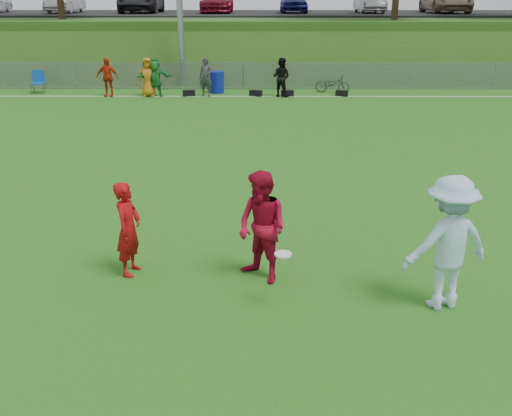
{
  "coord_description": "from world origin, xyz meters",
  "views": [
    {
      "loc": [
        0.75,
        -7.69,
        4.38
      ],
      "look_at": [
        0.71,
        0.5,
        1.27
      ],
      "focal_mm": 40.0,
      "sensor_mm": 36.0,
      "label": 1
    }
  ],
  "objects_px": {
    "player_blue": "(448,243)",
    "recycling_bin": "(217,82)",
    "player_red_center": "(262,228)",
    "bicycle": "(333,84)",
    "frisbee": "(283,254)",
    "player_red_left": "(128,229)"
  },
  "relations": [
    {
      "from": "player_blue",
      "to": "recycling_bin",
      "type": "relative_size",
      "value": 2.07
    },
    {
      "from": "player_red_center",
      "to": "bicycle",
      "type": "distance_m",
      "value": 18.7
    },
    {
      "from": "frisbee",
      "to": "bicycle",
      "type": "bearing_deg",
      "value": 81.0
    },
    {
      "from": "player_red_center",
      "to": "bicycle",
      "type": "bearing_deg",
      "value": 124.1
    },
    {
      "from": "player_red_left",
      "to": "player_red_center",
      "type": "height_order",
      "value": "player_red_center"
    },
    {
      "from": "player_blue",
      "to": "frisbee",
      "type": "height_order",
      "value": "player_blue"
    },
    {
      "from": "player_red_center",
      "to": "player_blue",
      "type": "height_order",
      "value": "player_blue"
    },
    {
      "from": "player_red_center",
      "to": "recycling_bin",
      "type": "distance_m",
      "value": 18.49
    },
    {
      "from": "player_red_left",
      "to": "recycling_bin",
      "type": "bearing_deg",
      "value": 11.41
    },
    {
      "from": "player_blue",
      "to": "recycling_bin",
      "type": "bearing_deg",
      "value": -91.46
    },
    {
      "from": "player_red_center",
      "to": "bicycle",
      "type": "height_order",
      "value": "player_red_center"
    },
    {
      "from": "player_red_center",
      "to": "recycling_bin",
      "type": "height_order",
      "value": "player_red_center"
    },
    {
      "from": "player_red_center",
      "to": "bicycle",
      "type": "relative_size",
      "value": 1.14
    },
    {
      "from": "frisbee",
      "to": "bicycle",
      "type": "height_order",
      "value": "frisbee"
    },
    {
      "from": "player_blue",
      "to": "recycling_bin",
      "type": "height_order",
      "value": "player_blue"
    },
    {
      "from": "bicycle",
      "to": "frisbee",
      "type": "bearing_deg",
      "value": -173.94
    },
    {
      "from": "frisbee",
      "to": "player_blue",
      "type": "bearing_deg",
      "value": 2.13
    },
    {
      "from": "bicycle",
      "to": "player_red_left",
      "type": "bearing_deg",
      "value": 178.16
    },
    {
      "from": "player_red_left",
      "to": "player_blue",
      "type": "relative_size",
      "value": 0.78
    },
    {
      "from": "frisbee",
      "to": "player_red_left",
      "type": "bearing_deg",
      "value": 155.66
    },
    {
      "from": "recycling_bin",
      "to": "frisbee",
      "type": "bearing_deg",
      "value": -83.2
    },
    {
      "from": "player_blue",
      "to": "frisbee",
      "type": "relative_size",
      "value": 8.02
    }
  ]
}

